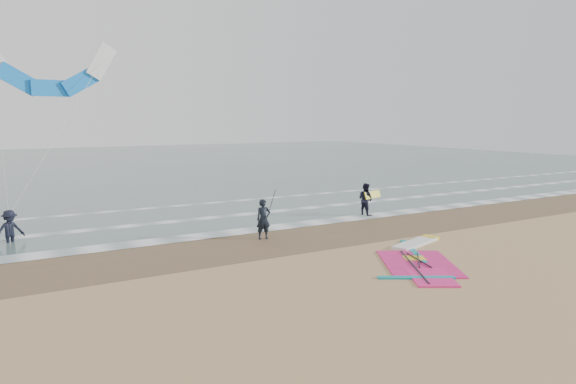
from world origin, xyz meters
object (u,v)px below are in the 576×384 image
person_standing (263,219)px  person_walking (365,199)px  person_wading (9,222)px  windsurf_rig (419,257)px  surf_kite (50,74)px

person_standing → person_walking: 7.59m
person_standing → person_wading: bearing=161.1°
person_wading → windsurf_rig: bearing=-59.1°
windsurf_rig → person_standing: 6.75m
windsurf_rig → person_standing: size_ratio=3.40×
person_standing → person_wading: person_wading is taller
windsurf_rig → surf_kite: 19.06m
person_standing → person_walking: person_walking is taller
person_walking → surf_kite: surf_kite is taller
windsurf_rig → surf_kite: (-10.79, 13.93, 7.26)m
person_wading → person_standing: bearing=-47.0°
person_standing → surf_kite: 12.72m
windsurf_rig → person_standing: (-3.57, 5.67, 0.83)m
person_standing → windsurf_rig: bearing=-50.4°
person_standing → person_walking: (7.27, 2.16, 0.01)m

